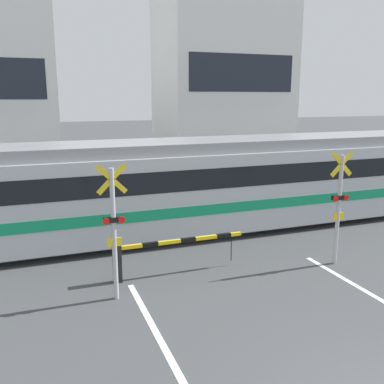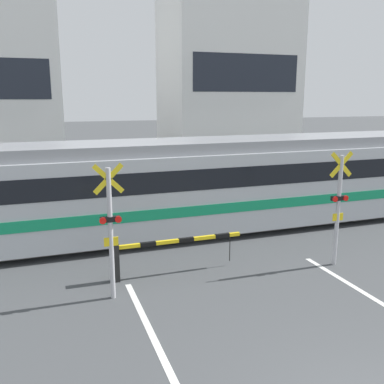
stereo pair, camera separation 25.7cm
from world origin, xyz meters
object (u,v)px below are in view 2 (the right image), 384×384
Objects in this scene: crossing_signal_left at (110,226)px; crossing_signal_right at (338,204)px; crossing_barrier_far at (206,191)px; pedestrian at (163,177)px; commuter_train at (168,186)px; crossing_barrier_near at (150,251)px.

crossing_signal_left is 6.07m from crossing_signal_right.
pedestrian is (-1.11, 2.64, 0.20)m from crossing_barrier_far.
commuter_train is 6.98× the size of crossing_signal_left.
crossing_barrier_far is 1.12× the size of crossing_signal_left.
pedestrian reaches higher than crossing_barrier_far.
pedestrian is (1.36, 5.58, -0.80)m from commuter_train.
pedestrian is at bearing 72.35° from crossing_barrier_near.
crossing_signal_left reaches higher than crossing_barrier_far.
crossing_barrier_near is 9.13m from pedestrian.
crossing_signal_right is 2.00× the size of pedestrian.
crossing_signal_left reaches higher than pedestrian.
crossing_barrier_far is at bearing -67.10° from pedestrian.
pedestrian is at bearing 112.90° from crossing_barrier_far.
crossing_signal_right is at bearing -10.13° from crossing_barrier_near.
crossing_barrier_far is at bearing 98.94° from crossing_signal_right.
commuter_train reaches higher than pedestrian.
commuter_train reaches higher than crossing_barrier_far.
crossing_barrier_far is at bearing 49.89° from commuter_train.
commuter_train is 4.72m from crossing_signal_left.
commuter_train is at bearing -103.74° from pedestrian.
crossing_signal_left is (-4.97, -6.95, 1.03)m from crossing_barrier_far.
commuter_train is 3.97m from crossing_barrier_far.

